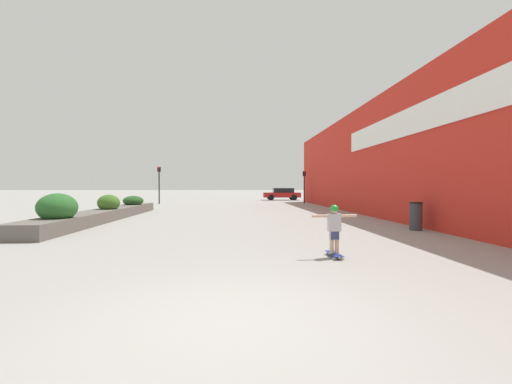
% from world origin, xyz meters
% --- Properties ---
extents(ground_plane, '(300.00, 300.00, 0.00)m').
position_xyz_m(ground_plane, '(0.00, 0.00, 0.00)').
color(ground_plane, gray).
extents(building_wall_right, '(0.67, 37.27, 6.24)m').
position_xyz_m(building_wall_right, '(7.56, 13.10, 3.13)').
color(building_wall_right, red).
rests_on(building_wall_right, ground_plane).
extents(planter_box, '(1.37, 13.53, 1.38)m').
position_xyz_m(planter_box, '(-6.23, 12.55, 0.42)').
color(planter_box, '#605B54').
rests_on(planter_box, ground_plane).
extents(skateboard, '(0.25, 0.77, 0.09)m').
position_xyz_m(skateboard, '(2.34, 3.59, 0.07)').
color(skateboard, navy).
rests_on(skateboard, ground_plane).
extents(skateboarder, '(1.04, 0.19, 1.12)m').
position_xyz_m(skateboarder, '(2.34, 3.59, 0.76)').
color(skateboarder, tan).
rests_on(skateboarder, skateboard).
extents(trash_bin, '(0.47, 0.47, 1.04)m').
position_xyz_m(trash_bin, '(6.72, 8.14, 0.52)').
color(trash_bin, '#38383D').
rests_on(trash_bin, ground_plane).
extents(car_leftmost, '(3.97, 2.03, 1.52)m').
position_xyz_m(car_leftmost, '(17.75, 32.58, 0.80)').
color(car_leftmost, slate).
rests_on(car_leftmost, ground_plane).
extents(car_center_left, '(4.31, 1.91, 1.42)m').
position_xyz_m(car_center_left, '(5.52, 36.06, 0.75)').
color(car_center_left, maroon).
rests_on(car_center_left, ground_plane).
extents(traffic_light_left, '(0.28, 0.30, 3.42)m').
position_xyz_m(traffic_light_left, '(-7.00, 27.84, 2.33)').
color(traffic_light_left, black).
rests_on(traffic_light_left, ground_plane).
extents(traffic_light_right, '(0.28, 0.30, 3.08)m').
position_xyz_m(traffic_light_right, '(6.61, 28.34, 2.12)').
color(traffic_light_right, black).
rests_on(traffic_light_right, ground_plane).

